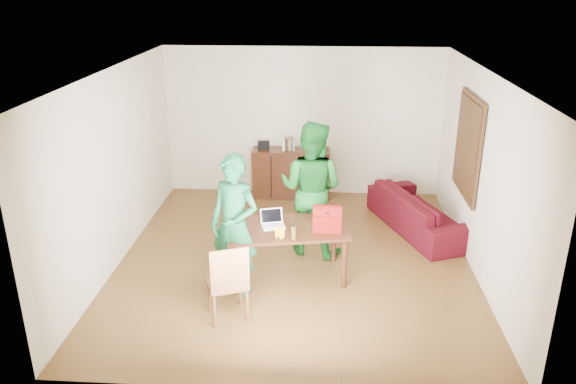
# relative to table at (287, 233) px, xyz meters

# --- Properties ---
(room) EXTENTS (5.20, 5.70, 2.90)m
(room) POSITION_rel_table_xyz_m (0.09, 0.62, 0.66)
(room) COLOR #412810
(room) RESTS_ON ground
(table) EXTENTS (1.71, 1.15, 0.74)m
(table) POSITION_rel_table_xyz_m (0.00, 0.00, 0.00)
(table) COLOR black
(table) RESTS_ON ground
(chair) EXTENTS (0.57, 0.56, 0.99)m
(chair) POSITION_rel_table_xyz_m (-0.64, -1.02, -0.36)
(chair) COLOR brown
(chair) RESTS_ON ground
(person_near) EXTENTS (0.79, 0.67, 1.84)m
(person_near) POSITION_rel_table_xyz_m (-0.63, -0.38, 0.27)
(person_near) COLOR #11502C
(person_near) RESTS_ON ground
(person_far) EXTENTS (1.16, 1.03, 1.98)m
(person_far) POSITION_rel_table_xyz_m (0.29, 0.80, 0.34)
(person_far) COLOR #13591B
(person_far) RESTS_ON ground
(laptop) EXTENTS (0.34, 0.28, 0.21)m
(laptop) POSITION_rel_table_xyz_m (-0.18, -0.01, 0.13)
(laptop) COLOR white
(laptop) RESTS_ON table
(bananas) EXTENTS (0.18, 0.12, 0.06)m
(bananas) POSITION_rel_table_xyz_m (-0.07, -0.35, 0.12)
(bananas) COLOR yellow
(bananas) RESTS_ON table
(bottle) EXTENTS (0.07, 0.07, 0.19)m
(bottle) POSITION_rel_table_xyz_m (0.11, -0.34, 0.19)
(bottle) COLOR brown
(bottle) RESTS_ON table
(red_bag) EXTENTS (0.38, 0.23, 0.27)m
(red_bag) POSITION_rel_table_xyz_m (0.53, -0.06, 0.23)
(red_bag) COLOR maroon
(red_bag) RESTS_ON table
(sofa) EXTENTS (1.57, 2.30, 0.63)m
(sofa) POSITION_rel_table_xyz_m (2.03, 1.67, -0.34)
(sofa) COLOR #380907
(sofa) RESTS_ON ground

